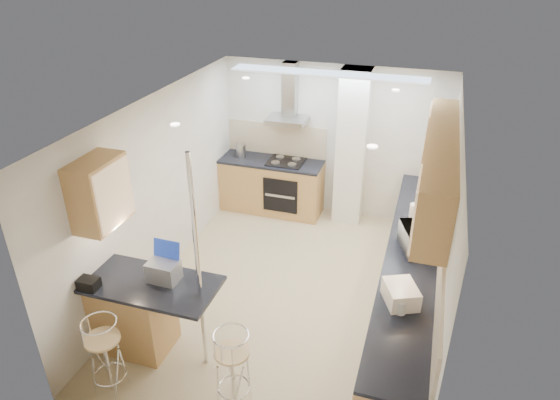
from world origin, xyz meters
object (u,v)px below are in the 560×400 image
(laptop, at_px, (164,271))
(bread_bin, at_px, (401,294))
(bar_stool_end, at_px, (233,369))
(bar_stool_near, at_px, (106,356))
(microwave, at_px, (418,239))

(laptop, bearing_deg, bread_bin, 10.89)
(laptop, height_order, bar_stool_end, laptop)
(bar_stool_near, xyz_separation_m, bar_stool_end, (1.28, 0.23, -0.00))
(microwave, height_order, bread_bin, microwave)
(microwave, xyz_separation_m, bread_bin, (-0.10, -1.03, -0.05))
(laptop, relative_size, bread_bin, 0.86)
(laptop, xyz_separation_m, bread_bin, (2.43, 0.41, -0.03))
(microwave, bearing_deg, bar_stool_end, 121.77)
(laptop, distance_m, bar_stool_end, 1.25)
(bar_stool_end, bearing_deg, bread_bin, -47.87)
(bar_stool_near, bearing_deg, bar_stool_end, -9.94)
(bar_stool_end, relative_size, bread_bin, 2.42)
(microwave, xyz_separation_m, bar_stool_end, (-1.55, -1.95, -0.61))
(microwave, relative_size, bread_bin, 1.39)
(bar_stool_near, distance_m, bread_bin, 3.02)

